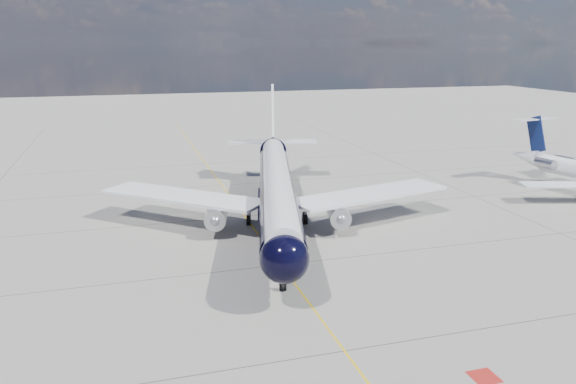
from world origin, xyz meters
The scene contains 4 objects.
ground centered at (0.00, 30.00, 0.00)m, with size 320.00×320.00×0.00m, color gray.
taxiway_centerline centered at (0.00, 25.00, 0.00)m, with size 0.16×160.00×0.01m, color #E8B70C.
red_marking centered at (6.80, -10.00, 0.00)m, with size 1.60×1.60×0.01m, color maroon.
main_airliner centered at (2.81, 21.50, 4.22)m, with size 37.56×46.44×13.59m.
Camera 1 is at (-12.52, -34.62, 18.99)m, focal length 35.00 mm.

